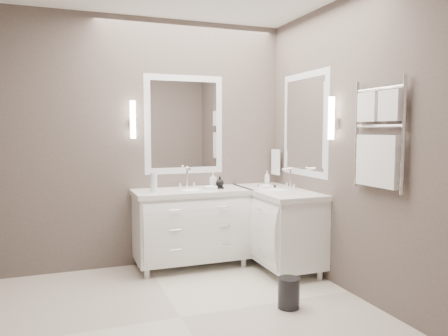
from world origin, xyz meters
name	(u,v)px	position (x,y,z in m)	size (l,w,h in m)	color
floor	(181,318)	(0.00, 0.00, -0.01)	(3.20, 3.00, 0.01)	silver
wall_back	(144,143)	(0.00, 1.50, 1.35)	(3.20, 0.01, 2.70)	#554944
wall_front	(264,161)	(0.00, -1.50, 1.35)	(3.20, 0.01, 2.70)	#554944
wall_right	(352,146)	(1.60, 0.00, 1.35)	(0.01, 3.00, 2.70)	#554944
vanity_back	(191,223)	(0.45, 1.23, 0.49)	(1.24, 0.59, 0.97)	white
vanity_right	(277,223)	(1.33, 0.90, 0.49)	(0.59, 1.24, 0.97)	white
mirror_back	(184,125)	(0.45, 1.49, 1.55)	(0.90, 0.02, 1.10)	white
mirror_right	(305,124)	(1.59, 0.80, 1.55)	(0.02, 0.90, 1.10)	white
sconce_back	(133,120)	(-0.13, 1.43, 1.59)	(0.06, 0.06, 0.40)	white
sconce_right	(331,119)	(1.53, 0.22, 1.59)	(0.06, 0.06, 0.40)	white
towel_bar_corner	(276,161)	(1.54, 1.36, 1.12)	(0.03, 0.22, 0.30)	white
towel_ladder	(378,142)	(1.55, -0.40, 1.39)	(0.06, 0.58, 0.90)	white
waste_bin	(289,293)	(0.90, -0.13, 0.13)	(0.18, 0.18, 0.26)	black
amenity_tray_back	(216,187)	(0.74, 1.22, 0.86)	(0.15, 0.12, 0.02)	black
amenity_tray_right	(267,186)	(1.31, 1.13, 0.86)	(0.13, 0.17, 0.03)	black
water_bottle	(154,183)	(0.03, 1.15, 0.95)	(0.07, 0.07, 0.20)	silver
soap_bottle_a	(213,179)	(0.71, 1.24, 0.95)	(0.07, 0.07, 0.15)	white
soap_bottle_b	(220,181)	(0.77, 1.19, 0.93)	(0.09, 0.09, 0.11)	black
soap_bottle_c	(267,178)	(1.31, 1.13, 0.95)	(0.06, 0.06, 0.16)	white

